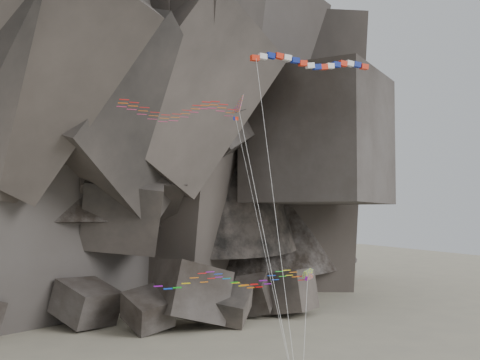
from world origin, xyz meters
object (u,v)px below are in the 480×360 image
delta_kite (176,109)px  pennant_kite (252,194)px  parafoil_kite (230,279)px  banner_kite (312,64)px

delta_kite → pennant_kite: delta_kite is taller
delta_kite → parafoil_kite: delta_kite is taller
pennant_kite → banner_kite: bearing=16.0°
delta_kite → pennant_kite: bearing=9.8°
delta_kite → pennant_kite: 9.36m
banner_kite → pennant_kite: size_ratio=1.24×
delta_kite → parafoil_kite: bearing=16.9°
delta_kite → banner_kite: (12.92, -0.17, 4.88)m
banner_kite → parafoil_kite: bearing=-176.2°
delta_kite → parafoil_kite: 14.31m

